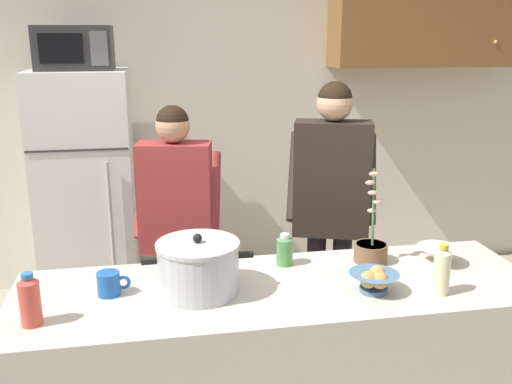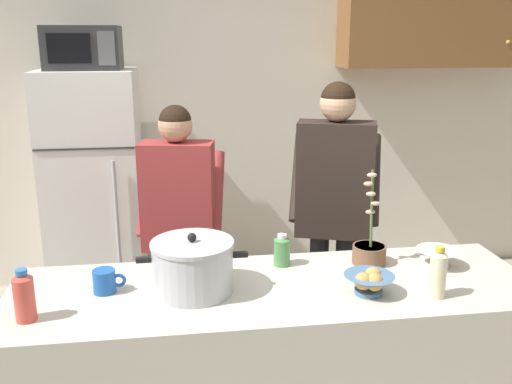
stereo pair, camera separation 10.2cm
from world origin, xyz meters
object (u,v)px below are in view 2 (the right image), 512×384
at_px(bread_bowl, 369,282).
at_px(potted_orchid, 369,249).
at_px(person_near_pot, 179,212).
at_px(person_by_sink, 334,194).
at_px(empty_bowl, 437,257).
at_px(bottle_mid_counter, 438,272).
at_px(bottle_far_corner, 24,296).
at_px(bottle_near_edge, 282,250).
at_px(refrigerator, 95,192).
at_px(coffee_mug, 105,281).
at_px(cooking_pot, 193,266).
at_px(microwave, 83,48).

height_order(bread_bowl, potted_orchid, potted_orchid).
bearing_deg(person_near_pot, bread_bowl, -55.06).
xyz_separation_m(person_by_sink, empty_bowl, (0.26, -0.77, -0.09)).
bearing_deg(bottle_mid_counter, potted_orchid, 112.58).
height_order(bottle_mid_counter, bottle_far_corner, bottle_mid_counter).
bearing_deg(bottle_near_edge, refrigerator, 122.16).
height_order(coffee_mug, bottle_far_corner, bottle_far_corner).
relative_size(empty_bowl, bottle_far_corner, 0.95).
bearing_deg(bottle_mid_counter, cooking_pot, 168.72).
height_order(empty_bowl, potted_orchid, potted_orchid).
distance_m(refrigerator, cooking_pot, 1.96).
bearing_deg(coffee_mug, person_near_pot, 71.24).
bearing_deg(refrigerator, coffee_mug, -81.26).
bearing_deg(bottle_mid_counter, empty_bowl, 64.18).
bearing_deg(bottle_far_corner, potted_orchid, 13.34).
bearing_deg(bread_bowl, bottle_near_edge, 130.33).
height_order(person_near_pot, bottle_mid_counter, person_near_pot).
bearing_deg(person_near_pot, bottle_near_edge, -57.90).
bearing_deg(microwave, potted_orchid, -49.27).
relative_size(refrigerator, bread_bowl, 8.42).
height_order(microwave, bottle_near_edge, microwave).
height_order(cooking_pot, potted_orchid, potted_orchid).
bearing_deg(bread_bowl, person_near_pot, 124.94).
distance_m(person_by_sink, cooking_pot, 1.19).
bearing_deg(microwave, refrigerator, 90.07).
height_order(person_near_pot, bottle_near_edge, person_near_pot).
xyz_separation_m(refrigerator, bottle_mid_counter, (1.57, -2.04, 0.17)).
xyz_separation_m(microwave, coffee_mug, (0.28, -1.79, -0.87)).
bearing_deg(bottle_mid_counter, microwave, 127.99).
distance_m(refrigerator, bottle_far_corner, 2.01).
distance_m(bread_bowl, potted_orchid, 0.32).
height_order(microwave, cooking_pot, microwave).
bearing_deg(empty_bowl, coffee_mug, -177.71).
bearing_deg(bottle_mid_counter, person_near_pot, 131.68).
bearing_deg(person_by_sink, coffee_mug, -144.98).
bearing_deg(coffee_mug, microwave, 98.85).
distance_m(refrigerator, bottle_near_edge, 1.94).
xyz_separation_m(empty_bowl, potted_orchid, (-0.29, 0.08, 0.02)).
bearing_deg(bread_bowl, empty_bowl, 29.76).
relative_size(microwave, person_by_sink, 0.29).
relative_size(microwave, potted_orchid, 1.11).
height_order(person_near_pot, bread_bowl, person_near_pot).
distance_m(cooking_pot, potted_orchid, 0.81).
distance_m(person_by_sink, bottle_near_edge, 0.78).
distance_m(bread_bowl, bottle_far_corner, 1.30).
bearing_deg(bottle_far_corner, person_near_pot, 62.75).
bearing_deg(coffee_mug, refrigerator, 98.74).
distance_m(person_by_sink, bottle_far_corner, 1.76).
bearing_deg(empty_bowl, bottle_mid_counter, -115.82).
xyz_separation_m(bottle_near_edge, bottle_mid_counter, (0.54, -0.40, 0.03)).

